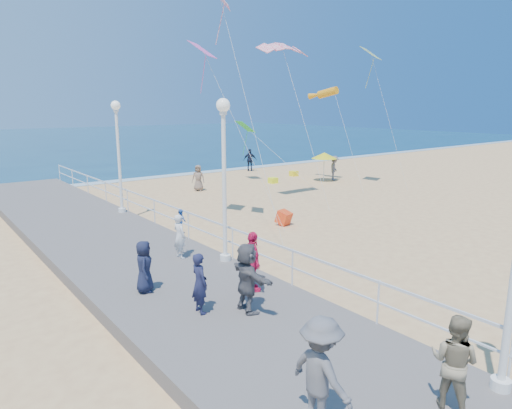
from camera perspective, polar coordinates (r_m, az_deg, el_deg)
ground at (r=18.94m, az=9.76°, el=-4.77°), size 160.00×160.00×0.00m
ocean at (r=78.50m, az=-28.00°, el=6.83°), size 160.00×90.00×0.05m
surf_line at (r=35.73m, az=-15.19°, el=3.04°), size 160.00×1.20×0.04m
boardwalk at (r=14.53m, az=-10.98°, el=-9.32°), size 5.00×44.00×0.40m
railing at (r=15.37m, az=-2.96°, el=-3.76°), size 0.05×42.00×0.55m
lamp_post_mid at (r=14.72m, az=-4.02°, el=5.10°), size 0.44×0.44×5.32m
lamp_post_far at (r=22.72m, az=-16.86°, el=7.12°), size 0.44×0.44×5.32m
woman_holding_toddler at (r=15.67m, az=-9.53°, el=-3.94°), size 0.40×0.58×1.52m
toddler_held at (r=15.74m, az=-9.37°, el=-2.01°), size 0.33×0.41×0.80m
spectator_0 at (r=11.56m, az=-7.06°, el=-9.73°), size 0.40×0.59×1.55m
spectator_1 at (r=8.80m, az=23.54°, el=-17.60°), size 0.75×0.91×1.70m
spectator_2 at (r=7.75m, az=8.11°, el=-20.17°), size 0.71×1.23×1.89m
spectator_3 at (r=12.72m, az=-0.42°, el=-7.16°), size 0.71×1.08×1.71m
spectator_4 at (r=13.09m, az=-13.81°, el=-7.53°), size 0.74×0.85×1.47m
spectator_5 at (r=11.50m, az=-1.10°, el=-9.12°), size 0.71×1.71×1.79m
beach_walker_a at (r=34.66m, az=9.76°, el=4.50°), size 1.36×1.21×1.83m
beach_walker_b at (r=39.13m, az=-0.75°, el=5.59°), size 1.15×1.07×1.89m
beach_walker_c at (r=30.12m, az=-7.23°, el=3.31°), size 0.98×0.97×1.71m
box_kite at (r=21.36m, az=3.49°, el=-1.82°), size 0.70×0.82×0.74m
beach_umbrella at (r=33.96m, az=8.53°, el=6.07°), size 1.90×1.90×2.14m
beach_chair_left at (r=33.04m, az=2.14°, el=3.03°), size 0.55×0.55×0.40m
beach_chair_right at (r=36.51m, az=4.74°, el=3.88°), size 0.55×0.55×0.40m
kite_parafoil at (r=26.40m, az=3.48°, el=19.17°), size 3.25×0.94×0.65m
kite_windsock at (r=33.65m, az=8.97°, el=13.65°), size 0.99×2.61×1.06m
kite_diamond_pink at (r=21.68m, az=-6.70°, el=18.67°), size 1.57×1.55×0.70m
kite_diamond_multi at (r=32.22m, az=14.15°, el=17.87°), size 1.78×1.66×0.82m
kite_diamond_green at (r=33.64m, az=-1.37°, el=9.71°), size 1.36×1.55×0.81m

